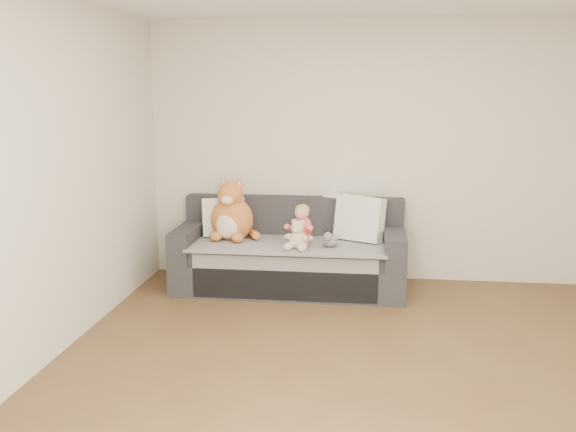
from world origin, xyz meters
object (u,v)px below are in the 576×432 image
Objects in this scene: plush_cat at (232,216)px; teddy_bear at (298,237)px; toddler at (301,228)px; sippy_cup at (298,241)px; sofa at (290,256)px.

teddy_bear is (0.68, -0.31, -0.12)m from plush_cat.
toddler is at bearing 98.00° from teddy_bear.
teddy_bear is at bearing -86.43° from sippy_cup.
sofa is 0.38m from sippy_cup.
toddler reaches higher than sippy_cup.
sofa is at bearing 131.16° from toddler.
toddler reaches higher than sofa.
sofa is at bearing 126.18° from teddy_bear.
teddy_bear is at bearing -91.43° from toddler.
toddler is at bearing -7.96° from plush_cat.
plush_cat is at bearing 173.49° from toddler.
toddler is 0.73m from plush_cat.
plush_cat is at bearing -179.23° from sofa.
teddy_bear is 2.38× the size of sippy_cup.
sofa reaches higher than teddy_bear.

